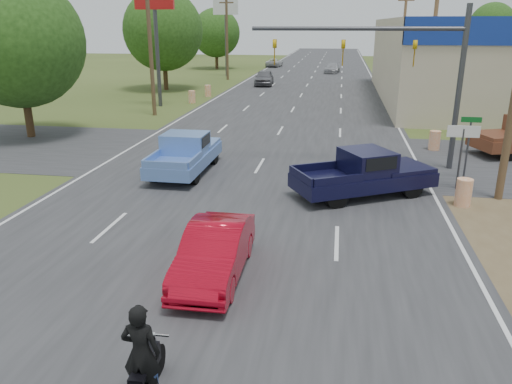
% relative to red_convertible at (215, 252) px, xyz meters
% --- Properties ---
extents(main_road, '(15.00, 180.00, 0.02)m').
position_rel_red_convertible_xyz_m(main_road, '(-0.52, 34.60, -0.67)').
color(main_road, '#2D2D30').
rests_on(main_road, ground).
extents(cross_road, '(120.00, 10.00, 0.02)m').
position_rel_red_convertible_xyz_m(cross_road, '(-0.52, 12.60, -0.67)').
color(cross_road, '#2D2D30').
rests_on(cross_road, ground).
extents(utility_pole_2, '(2.00, 0.28, 10.00)m').
position_rel_red_convertible_xyz_m(utility_pole_2, '(8.98, 25.60, 4.63)').
color(utility_pole_2, '#4C3823').
rests_on(utility_pole_2, ground).
extents(utility_pole_3, '(2.00, 0.28, 10.00)m').
position_rel_red_convertible_xyz_m(utility_pole_3, '(8.98, 43.60, 4.63)').
color(utility_pole_3, '#4C3823').
rests_on(utility_pole_3, ground).
extents(utility_pole_5, '(2.00, 0.28, 10.00)m').
position_rel_red_convertible_xyz_m(utility_pole_5, '(-10.02, 22.60, 4.63)').
color(utility_pole_5, '#4C3823').
rests_on(utility_pole_5, ground).
extents(utility_pole_6, '(2.00, 0.28, 10.00)m').
position_rel_red_convertible_xyz_m(utility_pole_6, '(-10.02, 46.60, 4.63)').
color(utility_pole_6, '#4C3823').
rests_on(utility_pole_6, ground).
extents(tree_0, '(7.14, 7.14, 8.84)m').
position_rel_red_convertible_xyz_m(tree_0, '(-14.52, 14.60, 4.58)').
color(tree_0, '#422D19').
rests_on(tree_0, ground).
extents(tree_1, '(7.56, 7.56, 9.36)m').
position_rel_red_convertible_xyz_m(tree_1, '(-14.02, 36.60, 4.89)').
color(tree_1, '#422D19').
rests_on(tree_1, ground).
extents(tree_2, '(6.72, 6.72, 8.32)m').
position_rel_red_convertible_xyz_m(tree_2, '(-14.72, 60.60, 4.27)').
color(tree_2, '#422D19').
rests_on(tree_2, ground).
extents(tree_5, '(7.98, 7.98, 9.88)m').
position_rel_red_convertible_xyz_m(tree_5, '(29.48, 89.60, 5.20)').
color(tree_5, '#422D19').
rests_on(tree_5, ground).
extents(tree_6, '(8.82, 8.82, 10.92)m').
position_rel_red_convertible_xyz_m(tree_6, '(-30.52, 89.60, 5.82)').
color(tree_6, '#422D19').
rests_on(tree_6, ground).
extents(barrel_0, '(0.56, 0.56, 1.00)m').
position_rel_red_convertible_xyz_m(barrel_0, '(7.48, 6.60, -0.18)').
color(barrel_0, orange).
rests_on(barrel_0, ground).
extents(barrel_1, '(0.56, 0.56, 1.00)m').
position_rel_red_convertible_xyz_m(barrel_1, '(7.88, 15.10, -0.18)').
color(barrel_1, orange).
rests_on(barrel_1, ground).
extents(barrel_2, '(0.56, 0.56, 1.00)m').
position_rel_red_convertible_xyz_m(barrel_2, '(-9.02, 28.60, -0.18)').
color(barrel_2, orange).
rests_on(barrel_2, ground).
extents(barrel_3, '(0.56, 0.56, 1.00)m').
position_rel_red_convertible_xyz_m(barrel_3, '(-8.72, 32.60, -0.18)').
color(barrel_3, orange).
rests_on(barrel_3, ground).
extents(pole_sign_left_near, '(3.00, 0.35, 9.20)m').
position_rel_red_convertible_xyz_m(pole_sign_left_near, '(-11.02, 26.60, 6.49)').
color(pole_sign_left_near, '#3F3F44').
rests_on(pole_sign_left_near, ground).
extents(pole_sign_left_far, '(3.00, 0.35, 9.20)m').
position_rel_red_convertible_xyz_m(pole_sign_left_far, '(-11.02, 50.60, 6.49)').
color(pole_sign_left_far, '#3F3F44').
rests_on(pole_sign_left_far, ground).
extents(lane_sign, '(1.20, 0.08, 2.52)m').
position_rel_red_convertible_xyz_m(lane_sign, '(7.68, 8.60, 1.22)').
color(lane_sign, '#3F3F44').
rests_on(lane_sign, ground).
extents(street_name_sign, '(0.80, 0.08, 2.61)m').
position_rel_red_convertible_xyz_m(street_name_sign, '(8.28, 10.10, 0.93)').
color(street_name_sign, '#3F3F44').
rests_on(street_name_sign, ground).
extents(signal_mast, '(9.12, 0.40, 7.00)m').
position_rel_red_convertible_xyz_m(signal_mast, '(5.30, 11.60, 4.12)').
color(signal_mast, '#3F3F44').
rests_on(signal_mast, ground).
extents(red_convertible, '(1.49, 4.16, 1.37)m').
position_rel_red_convertible_xyz_m(red_convertible, '(0.00, 0.00, 0.00)').
color(red_convertible, '#A70719').
rests_on(red_convertible, ground).
extents(motorcycle, '(0.57, 1.87, 0.95)m').
position_rel_red_convertible_xyz_m(motorcycle, '(-0.10, -4.63, -0.26)').
color(motorcycle, black).
rests_on(motorcycle, ground).
extents(rider, '(0.68, 0.46, 1.81)m').
position_rel_red_convertible_xyz_m(rider, '(-0.11, -4.60, 0.22)').
color(rider, black).
rests_on(rider, ground).
extents(blue_pickup, '(2.05, 5.23, 1.73)m').
position_rel_red_convertible_xyz_m(blue_pickup, '(-3.55, 9.16, 0.19)').
color(blue_pickup, black).
rests_on(blue_pickup, ground).
extents(navy_pickup, '(5.62, 4.38, 1.76)m').
position_rel_red_convertible_xyz_m(navy_pickup, '(4.09, 7.22, 0.21)').
color(navy_pickup, black).
rests_on(navy_pickup, ground).
extents(distant_car_grey, '(2.17, 4.71, 1.57)m').
position_rel_red_convertible_xyz_m(distant_car_grey, '(-5.00, 41.81, 0.10)').
color(distant_car_grey, slate).
rests_on(distant_car_grey, ground).
extents(distant_car_silver, '(2.21, 4.48, 1.25)m').
position_rel_red_convertible_xyz_m(distant_car_silver, '(1.80, 56.98, -0.06)').
color(distant_car_silver, '#A8A8AD').
rests_on(distant_car_silver, ground).
extents(distant_car_white, '(2.34, 4.43, 1.19)m').
position_rel_red_convertible_xyz_m(distant_car_white, '(-7.02, 65.46, -0.09)').
color(distant_car_white, '#BBBBBB').
rests_on(distant_car_white, ground).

